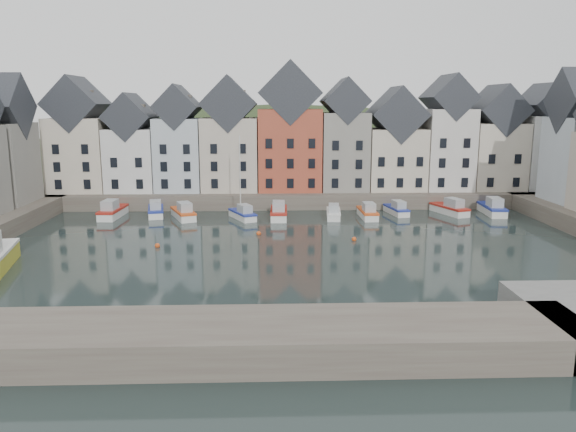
{
  "coord_description": "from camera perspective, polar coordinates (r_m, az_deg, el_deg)",
  "views": [
    {
      "loc": [
        -2.86,
        -51.57,
        14.02
      ],
      "look_at": [
        -0.87,
        6.0,
        2.47
      ],
      "focal_mm": 35.0,
      "sensor_mm": 36.0,
      "label": 1
    }
  ],
  "objects": [
    {
      "name": "boat_c",
      "position": [
        70.72,
        -10.56,
        0.3
      ],
      "size": [
        4.05,
        6.48,
        2.38
      ],
      "rotation": [
        0.0,
        0.0,
        0.37
      ],
      "color": "silver",
      "rests_on": "ground"
    },
    {
      "name": "boat_f",
      "position": [
        70.13,
        4.64,
        0.28
      ],
      "size": [
        2.16,
        5.49,
        2.06
      ],
      "rotation": [
        0.0,
        0.0,
        -0.09
      ],
      "color": "silver",
      "rests_on": "ground"
    },
    {
      "name": "far_terrace",
      "position": [
        79.96,
        2.4,
        7.64
      ],
      "size": [
        72.37,
        8.16,
        17.78
      ],
      "color": "beige",
      "rests_on": "far_quay"
    },
    {
      "name": "boat_a",
      "position": [
        73.7,
        -17.41,
        0.45
      ],
      "size": [
        2.4,
        6.73,
        2.55
      ],
      "rotation": [
        0.0,
        0.0,
        -0.05
      ],
      "color": "silver",
      "rests_on": "ground"
    },
    {
      "name": "boat_i",
      "position": [
        75.35,
        16.16,
        0.71
      ],
      "size": [
        3.84,
        6.5,
        2.38
      ],
      "rotation": [
        0.0,
        0.0,
        0.33
      ],
      "color": "silver",
      "rests_on": "ground"
    },
    {
      "name": "boat_j",
      "position": [
        76.92,
        20.04,
        0.72
      ],
      "size": [
        2.52,
        6.75,
        2.54
      ],
      "rotation": [
        0.0,
        0.0,
        -0.07
      ],
      "color": "silver",
      "rests_on": "ground"
    },
    {
      "name": "mooring_buoys",
      "position": [
        58.58,
        -3.04,
        -2.37
      ],
      "size": [
        20.5,
        5.5,
        0.5
      ],
      "color": "#CA4917",
      "rests_on": "ground"
    },
    {
      "name": "near_wall",
      "position": [
        33.09,
        -14.62,
        -12.22
      ],
      "size": [
        50.0,
        6.0,
        2.0
      ],
      "primitive_type": "cube",
      "color": "#50453D",
      "rests_on": "ground"
    },
    {
      "name": "ground",
      "position": [
        53.52,
        1.15,
        -3.85
      ],
      "size": [
        260.0,
        260.0,
        0.0
      ],
      "primitive_type": "plane",
      "color": "black",
      "rests_on": "ground"
    },
    {
      "name": "far_quay",
      "position": [
        82.65,
        0.03,
        2.28
      ],
      "size": [
        90.0,
        16.0,
        2.0
      ],
      "primitive_type": "cube",
      "color": "#50453D",
      "rests_on": "ground"
    },
    {
      "name": "boat_d",
      "position": [
        69.47,
        -4.61,
        0.23
      ],
      "size": [
        3.82,
        5.67,
        10.45
      ],
      "rotation": [
        0.0,
        0.0,
        0.43
      ],
      "color": "silver",
      "rests_on": "ground"
    },
    {
      "name": "boat_g",
      "position": [
        70.69,
        8.1,
        0.34
      ],
      "size": [
        1.92,
        5.86,
        2.24
      ],
      "rotation": [
        0.0,
        0.0,
        0.02
      ],
      "color": "silver",
      "rests_on": "ground"
    },
    {
      "name": "boat_h",
      "position": [
        73.67,
        10.98,
        0.64
      ],
      "size": [
        2.51,
        5.55,
        2.06
      ],
      "rotation": [
        0.0,
        0.0,
        0.16
      ],
      "color": "silver",
      "rests_on": "ground"
    },
    {
      "name": "hillside",
      "position": [
        112.26,
        -0.43,
        -5.21
      ],
      "size": [
        153.6,
        70.4,
        64.0
      ],
      "color": "#2B371B",
      "rests_on": "ground"
    },
    {
      "name": "boat_e",
      "position": [
        69.73,
        -0.94,
        0.36
      ],
      "size": [
        2.17,
        6.52,
        2.48
      ],
      "rotation": [
        0.0,
        0.0,
        -0.02
      ],
      "color": "silver",
      "rests_on": "ground"
    },
    {
      "name": "boat_b",
      "position": [
        73.23,
        -13.28,
        0.54
      ],
      "size": [
        2.93,
        6.2,
        2.29
      ],
      "rotation": [
        0.0,
        0.0,
        0.19
      ],
      "color": "silver",
      "rests_on": "ground"
    }
  ]
}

